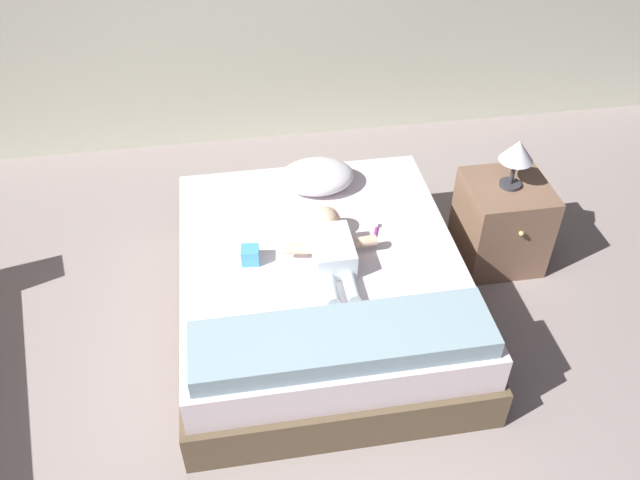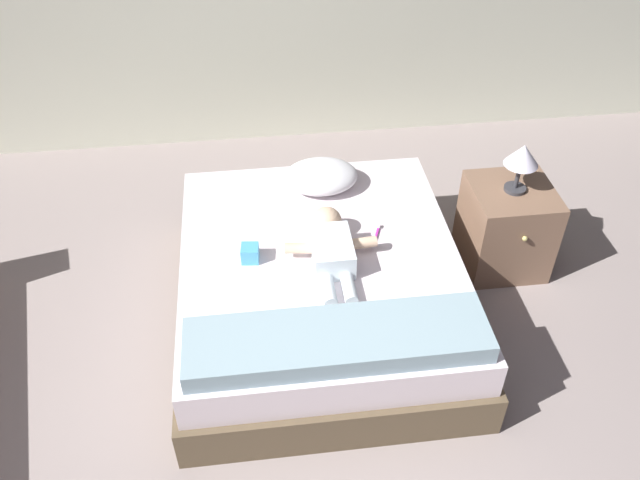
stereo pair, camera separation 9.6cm
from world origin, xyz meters
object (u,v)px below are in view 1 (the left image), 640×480
(toothbrush, at_px, (375,232))
(lamp, at_px, (517,153))
(nightstand, at_px, (501,223))
(toy_block, at_px, (250,255))
(pillow, at_px, (317,176))
(baby, at_px, (331,245))
(bed, at_px, (320,287))

(toothbrush, xyz_separation_m, lamp, (0.81, 0.19, 0.29))
(nightstand, xyz_separation_m, toy_block, (-1.49, -0.30, 0.23))
(pillow, xyz_separation_m, baby, (-0.02, -0.60, -0.01))
(baby, distance_m, toothbrush, 0.31)
(pillow, bearing_deg, bed, -97.60)
(baby, bearing_deg, nightstand, 16.71)
(nightstand, bearing_deg, bed, -164.73)
(baby, relative_size, lamp, 2.14)
(nightstand, bearing_deg, toothbrush, -167.11)
(bed, bearing_deg, nightstand, 15.27)
(toothbrush, xyz_separation_m, nightstand, (0.81, 0.19, -0.19))
(nightstand, distance_m, toy_block, 1.54)
(baby, distance_m, nightstand, 1.15)
(toothbrush, bearing_deg, toy_block, -170.07)
(bed, relative_size, nightstand, 3.21)
(toothbrush, height_order, toy_block, toy_block)
(nightstand, bearing_deg, pillow, 165.09)
(pillow, height_order, nightstand, pillow)
(bed, bearing_deg, pillow, 82.40)
(pillow, relative_size, nightstand, 0.80)
(pillow, height_order, baby, baby)
(lamp, bearing_deg, nightstand, -90.00)
(baby, bearing_deg, toothbrush, 27.40)
(toothbrush, height_order, nightstand, nightstand)
(nightstand, bearing_deg, baby, -163.29)
(toothbrush, bearing_deg, pillow, 117.37)
(toothbrush, bearing_deg, lamp, 12.89)
(bed, distance_m, toothbrush, 0.42)
(lamp, bearing_deg, pillow, 165.09)
(pillow, xyz_separation_m, toothbrush, (0.24, -0.47, -0.07))
(baby, bearing_deg, bed, 165.09)
(toothbrush, bearing_deg, bed, -158.92)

